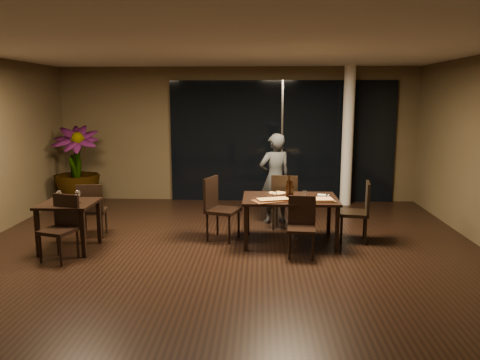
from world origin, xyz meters
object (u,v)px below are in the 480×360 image
Objects in this scene: chair_main_far at (285,199)px; bottle_c at (289,185)px; bottle_a at (288,189)px; chair_main_left at (218,205)px; chair_side_far at (92,208)px; diner at (275,178)px; side_table at (69,210)px; bottle_b at (292,189)px; chair_main_near at (302,223)px; chair_main_right at (359,208)px; main_table at (290,202)px; chair_side_near at (62,224)px; potted_plant at (76,167)px.

chair_main_far is 0.74m from bottle_c.
chair_main_left is at bearing 173.31° from bottle_a.
chair_side_far is 0.55× the size of diner.
bottle_b reaches higher than side_table.
chair_main_near is at bearing 78.56° from diner.
chair_main_right reaches higher than chair_side_far.
chair_main_near is at bearing 159.92° from chair_side_far.
bottle_c is at bearing 77.95° from diner.
chair_main_near is at bearing 107.73° from chair_main_far.
chair_side_near is at bearing -164.70° from main_table.
side_table is 0.80× the size of chair_main_far.
side_table is (-3.40, -0.50, -0.05)m from main_table.
side_table is at bearing -70.72° from potted_plant.
bottle_c is (3.33, 1.06, 0.39)m from chair_side_near.
chair_main_far is at bearing -41.43° from chair_main_left.
bottle_b is at bearing 105.30° from chair_main_far.
bottle_a is at bearing -28.10° from potted_plant.
main_table is at bearing -38.48° from bottle_a.
chair_side_near is at bearing 12.82° from diner.
bottle_b is 0.77× the size of bottle_c.
diner is 4.33m from potted_plant.
chair_side_far is 0.53× the size of potted_plant.
main_table is 0.63m from chair_main_near.
bottle_c reaches higher than chair_side_far.
bottle_c reaches higher than side_table.
side_table is 3.48m from bottle_b.
chair_main_left is at bearing 179.26° from bottle_c.
chair_side_far is at bearing 80.03° from side_table.
chair_side_near is (-3.34, -0.91, -0.15)m from main_table.
chair_main_near reaches higher than main_table.
chair_main_right is at bearing 161.16° from chair_main_far.
side_table is 3.04m from potted_plant.
chair_main_far reaches higher than chair_side_far.
chair_main_far is 0.81m from bottle_b.
chair_main_left is at bearing 43.98° from chair_side_near.
chair_main_far is at bearing -176.86° from chair_side_far.
chair_main_left is 0.62× the size of diner.
chair_side_far is at bearing 177.36° from main_table.
potted_plant is 5.00m from bottle_b.
side_table is 0.81× the size of chair_main_right.
bottle_b reaches higher than chair_main_near.
bottle_a is at bearing 141.52° from main_table.
side_table is 2.98× the size of bottle_a.
chair_side_near is 3.50× the size of bottle_a.
main_table is 4.45× the size of bottle_c.
chair_side_near is at bearing 79.37° from chair_side_far.
bottle_b reaches higher than chair_side_near.
potted_plant is (-4.37, 1.57, 0.31)m from chair_main_far.
diner is (-0.21, 1.27, 0.16)m from main_table.
diner is 1.25m from bottle_a.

